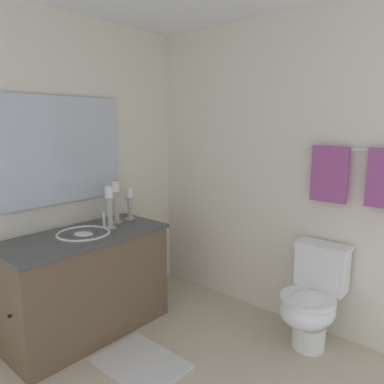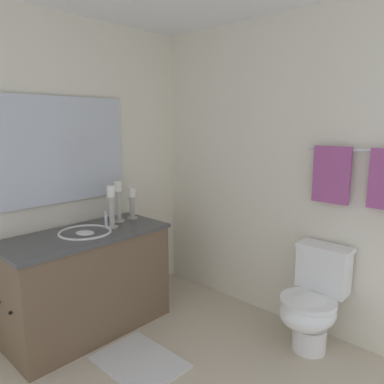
{
  "view_description": "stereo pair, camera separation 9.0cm",
  "coord_description": "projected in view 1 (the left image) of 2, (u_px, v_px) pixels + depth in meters",
  "views": [
    {
      "loc": [
        1.5,
        -1.41,
        1.62
      ],
      "look_at": [
        -0.2,
        0.53,
        1.14
      ],
      "focal_mm": 34.38,
      "sensor_mm": 36.0,
      "label": 1
    },
    {
      "loc": [
        1.56,
        -1.35,
        1.62
      ],
      "look_at": [
        -0.2,
        0.53,
        1.14
      ],
      "focal_mm": 34.38,
      "sensor_mm": 36.0,
      "label": 2
    }
  ],
  "objects": [
    {
      "name": "wall_back",
      "position": [
        271.0,
        172.0,
        3.04
      ],
      "size": [
        2.4,
        0.04,
        2.45
      ],
      "primitive_type": "cube",
      "color": "silver",
      "rests_on": "ground"
    },
    {
      "name": "wall_left",
      "position": [
        51.0,
        175.0,
        2.86
      ],
      "size": [
        0.04,
        2.6,
        2.45
      ],
      "primitive_type": "cube",
      "color": "silver",
      "rests_on": "ground"
    },
    {
      "name": "vanity_cabinet",
      "position": [
        86.0,
        283.0,
        2.84
      ],
      "size": [
        0.58,
        1.26,
        0.8
      ],
      "color": "brown",
      "rests_on": "ground"
    },
    {
      "name": "sink_basin",
      "position": [
        84.0,
        239.0,
        2.78
      ],
      "size": [
        0.4,
        0.4,
        0.24
      ],
      "color": "white",
      "rests_on": "vanity_cabinet"
    },
    {
      "name": "mirror",
      "position": [
        59.0,
        151.0,
        2.84
      ],
      "size": [
        0.02,
        1.11,
        0.83
      ],
      "primitive_type": "cube",
      "color": "silver"
    },
    {
      "name": "candle_holder_tall",
      "position": [
        130.0,
        203.0,
        3.17
      ],
      "size": [
        0.09,
        0.09,
        0.28
      ],
      "color": "#B7B2A5",
      "rests_on": "vanity_cabinet"
    },
    {
      "name": "candle_holder_short",
      "position": [
        116.0,
        201.0,
        3.05
      ],
      "size": [
        0.09,
        0.09,
        0.35
      ],
      "color": "#B7B2A5",
      "rests_on": "vanity_cabinet"
    },
    {
      "name": "candle_holder_mid",
      "position": [
        110.0,
        206.0,
        2.88
      ],
      "size": [
        0.09,
        0.09,
        0.34
      ],
      "color": "#B7B2A5",
      "rests_on": "vanity_cabinet"
    },
    {
      "name": "toilet",
      "position": [
        312.0,
        300.0,
        2.65
      ],
      "size": [
        0.39,
        0.54,
        0.75
      ],
      "color": "white",
      "rests_on": "ground"
    },
    {
      "name": "towel_bar",
      "position": [
        360.0,
        150.0,
        2.5
      ],
      "size": [
        0.76,
        0.02,
        0.02
      ],
      "primitive_type": "cylinder",
      "rotation": [
        0.0,
        1.57,
        0.0
      ],
      "color": "silver"
    },
    {
      "name": "towel_near_vanity",
      "position": [
        329.0,
        174.0,
        2.65
      ],
      "size": [
        0.27,
        0.03,
        0.41
      ],
      "primitive_type": "cube",
      "color": "#A54C8C",
      "rests_on": "towel_bar"
    },
    {
      "name": "bath_mat",
      "position": [
        141.0,
        363.0,
        2.51
      ],
      "size": [
        0.6,
        0.44,
        0.02
      ],
      "primitive_type": "cube",
      "color": "silver",
      "rests_on": "ground"
    }
  ]
}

